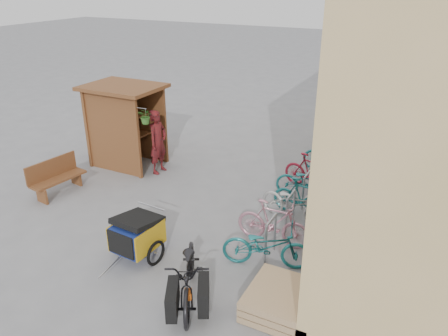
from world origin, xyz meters
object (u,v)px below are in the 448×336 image
at_px(bike_5, 312,173).
at_px(bike_1, 274,223).
at_px(shopping_carts, 366,137).
at_px(kiosk, 122,114).
at_px(pallet_stack, 278,300).
at_px(child_trailer, 137,234).
at_px(bike_3, 304,198).
at_px(bench, 56,176).
at_px(bike_7, 331,157).
at_px(cargo_bike, 190,275).
at_px(bike_6, 327,168).
at_px(bike_0, 267,246).
at_px(bike_2, 294,204).
at_px(bike_4, 310,182).
at_px(person_kiosk, 158,142).

bearing_deg(bike_5, bike_1, -167.25).
relative_size(shopping_carts, bike_1, 1.30).
height_order(kiosk, shopping_carts, kiosk).
height_order(pallet_stack, child_trailer, child_trailer).
relative_size(shopping_carts, bike_3, 1.36).
bearing_deg(bench, bike_7, 44.76).
height_order(cargo_bike, bike_6, cargo_bike).
xyz_separation_m(pallet_stack, bike_1, (-0.82, 1.87, 0.28)).
height_order(bike_0, bike_1, bike_1).
height_order(bike_5, bike_6, bike_5).
distance_m(bike_2, bike_7, 3.04).
distance_m(bike_4, bike_6, 1.18).
relative_size(shopping_carts, bike_4, 1.23).
xyz_separation_m(pallet_stack, bike_7, (-0.64, 6.00, 0.28)).
height_order(shopping_carts, bike_4, shopping_carts).
xyz_separation_m(person_kiosk, bike_2, (4.32, -0.88, -0.48)).
xyz_separation_m(person_kiosk, bike_0, (4.41, -2.77, -0.47)).
bearing_deg(kiosk, bike_1, -20.11).
bearing_deg(shopping_carts, bike_0, -95.64).
bearing_deg(person_kiosk, kiosk, 89.77).
height_order(bike_0, bike_2, bike_0).
distance_m(cargo_bike, bike_4, 4.69).
bearing_deg(bike_1, bike_0, -169.04).
bearing_deg(cargo_bike, bike_7, 54.78).
xyz_separation_m(bike_3, bike_4, (-0.14, 0.92, -0.02)).
height_order(person_kiosk, bike_3, person_kiosk).
bearing_deg(bench, person_kiosk, 63.27).
height_order(shopping_carts, bike_6, shopping_carts).
xyz_separation_m(bike_0, bike_5, (-0.18, 3.64, 0.03)).
height_order(person_kiosk, bike_4, person_kiosk).
bearing_deg(bike_5, bike_4, -156.52).
relative_size(kiosk, child_trailer, 1.49).
bearing_deg(bike_4, bike_6, -12.74).
bearing_deg(cargo_bike, child_trailer, 130.52).
relative_size(shopping_carts, bike_2, 1.27).
xyz_separation_m(kiosk, bench, (-0.40, -2.34, -1.08)).
relative_size(child_trailer, bike_7, 1.03).
distance_m(pallet_stack, cargo_bike, 1.57).
distance_m(pallet_stack, bike_1, 2.06).
bearing_deg(kiosk, bike_4, 3.25).
bearing_deg(person_kiosk, bike_6, -69.80).
xyz_separation_m(bench, bike_4, (5.95, 2.66, -0.02)).
relative_size(child_trailer, bike_0, 0.97).
bearing_deg(bike_5, child_trailer, 166.20).
distance_m(cargo_bike, bike_5, 5.20).
relative_size(kiosk, bike_3, 1.60).
xyz_separation_m(kiosk, cargo_bike, (4.81, -4.32, -1.03)).
bearing_deg(bike_0, bench, 68.36).
xyz_separation_m(pallet_stack, bike_4, (-0.73, 4.19, 0.24)).
relative_size(person_kiosk, bike_6, 1.19).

